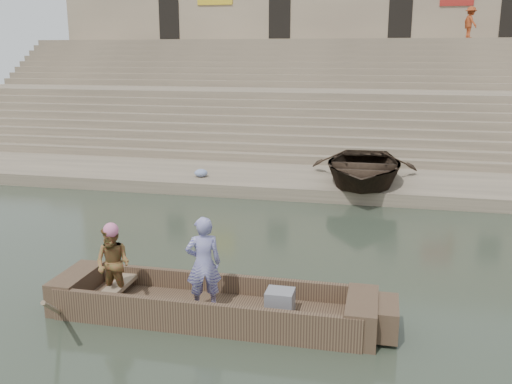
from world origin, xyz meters
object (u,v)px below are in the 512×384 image
(television, at_px, (279,302))
(main_rowboat, at_px, (211,312))
(beached_rowboat, at_px, (363,167))
(standing_man, at_px, (204,264))
(pedestrian, at_px, (470,22))
(rowing_man, at_px, (113,264))

(television, bearing_deg, main_rowboat, 180.00)
(television, bearing_deg, beached_rowboat, 84.22)
(standing_man, bearing_deg, main_rowboat, -143.90)
(main_rowboat, height_order, beached_rowboat, beached_rowboat)
(television, distance_m, beached_rowboat, 9.51)
(standing_man, xyz_separation_m, pedestrian, (6.91, 23.82, 4.96))
(main_rowboat, distance_m, beached_rowboat, 9.72)
(television, relative_size, beached_rowboat, 0.09)
(rowing_man, distance_m, television, 2.95)
(main_rowboat, xyz_separation_m, television, (1.19, 0.00, 0.31))
(pedestrian, bearing_deg, rowing_man, 137.24)
(standing_man, distance_m, beached_rowboat, 9.83)
(main_rowboat, bearing_deg, rowing_man, -174.65)
(television, distance_m, pedestrian, 24.99)
(standing_man, bearing_deg, rowing_man, -22.01)
(main_rowboat, relative_size, rowing_man, 3.69)
(main_rowboat, height_order, pedestrian, pedestrian)
(television, height_order, beached_rowboat, beached_rowboat)
(main_rowboat, xyz_separation_m, standing_man, (-0.08, -0.13, 0.92))
(standing_man, relative_size, television, 3.54)
(standing_man, relative_size, rowing_man, 1.20)
(pedestrian, bearing_deg, main_rowboat, 140.86)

